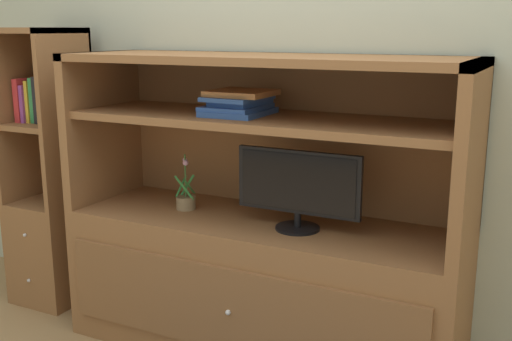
{
  "coord_description": "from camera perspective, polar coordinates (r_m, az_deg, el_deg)",
  "views": [
    {
      "loc": [
        1.22,
        -2.06,
        1.53
      ],
      "look_at": [
        0.0,
        0.35,
        0.91
      ],
      "focal_mm": 43.05,
      "sensor_mm": 36.0,
      "label": 1
    }
  ],
  "objects": [
    {
      "name": "tv_monitor",
      "position": [
        2.71,
        3.93,
        -1.54
      ],
      "size": [
        0.58,
        0.2,
        0.36
      ],
      "color": "black",
      "rests_on": "media_console"
    },
    {
      "name": "upright_book_row",
      "position": [
        3.59,
        -19.62,
        6.13
      ],
      "size": [
        0.21,
        0.17,
        0.25
      ],
      "color": "red",
      "rests_on": "bookshelf_tall"
    },
    {
      "name": "media_console",
      "position": [
        2.95,
        0.48,
        -8.17
      ],
      "size": [
        1.88,
        0.63,
        1.42
      ],
      "color": "brown",
      "rests_on": "ground_plane"
    },
    {
      "name": "bookshelf_tall",
      "position": [
        3.69,
        -18.4,
        -3.37
      ],
      "size": [
        0.38,
        0.41,
        1.54
      ],
      "color": "brown",
      "rests_on": "ground_plane"
    },
    {
      "name": "painted_rear_wall",
      "position": [
        3.07,
        3.43,
        10.5
      ],
      "size": [
        6.0,
        0.1,
        2.8
      ],
      "primitive_type": "cube",
      "color": "#ADB29E",
      "rests_on": "ground_plane"
    },
    {
      "name": "potted_plant",
      "position": [
        3.07,
        -6.53,
        -2.72
      ],
      "size": [
        0.1,
        0.11,
        0.28
      ],
      "color": "#8C7251",
      "rests_on": "media_console"
    },
    {
      "name": "magazine_stack",
      "position": [
        2.82,
        -1.59,
        6.3
      ],
      "size": [
        0.29,
        0.33,
        0.11
      ],
      "color": "#2D519E",
      "rests_on": "media_console"
    }
  ]
}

